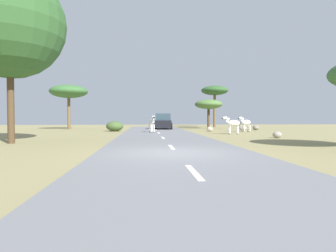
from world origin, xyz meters
The scene contains 16 objects.
ground_plane centered at (0.00, 0.00, 0.00)m, with size 90.00×90.00×0.00m, color #8E8456.
road centered at (0.13, 0.00, 0.03)m, with size 6.00×64.00×0.05m, color slate.
lane_markings centered at (0.13, -1.00, 0.05)m, with size 0.16×56.00×0.01m.
zebra_0 centered at (-0.41, 14.89, 0.95)m, with size 0.61×1.58×1.50m.
zebra_1 centered at (6.02, 12.41, 0.88)m, with size 1.57×0.42×1.48m.
zebra_2 centered at (8.34, 15.99, 0.87)m, with size 1.46×0.85×1.46m.
car_0 centered at (1.06, 22.62, 0.85)m, with size 2.26×4.46×1.74m.
tree_0 centered at (-9.66, 23.63, 4.28)m, with size 4.24×4.24×5.06m.
tree_1 centered at (8.70, 29.85, 5.03)m, with size 3.72×3.72×5.77m.
tree_3 centered at (-7.94, 4.98, 6.15)m, with size 5.60×5.60×8.96m.
tree_4 centered at (6.66, 24.40, 2.92)m, with size 3.34×3.34×3.54m.
bush_0 centered at (-3.96, 18.25, 0.50)m, with size 1.66×1.49×1.00m, color #425B2D.
rock_0 centered at (10.81, 19.89, 0.25)m, with size 0.68×0.68×0.51m, color gray.
rock_1 centered at (5.21, 17.14, 0.24)m, with size 0.59×0.44×0.47m, color #A89E8C.
rock_2 centered at (9.20, 19.26, 0.23)m, with size 0.81×0.59×0.46m, color gray.
rock_3 centered at (7.62, 7.81, 0.22)m, with size 0.58×0.53×0.43m, color gray.
Camera 1 is at (-1.03, -10.92, 1.35)m, focal length 31.69 mm.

